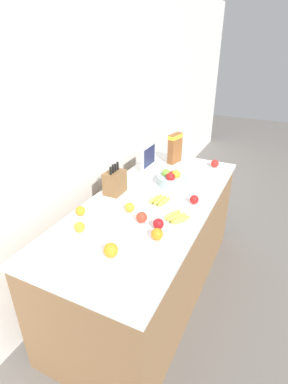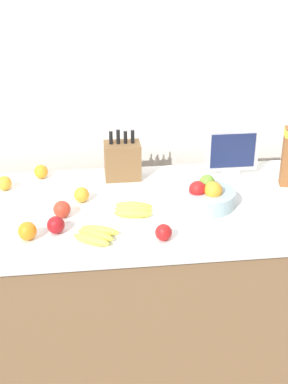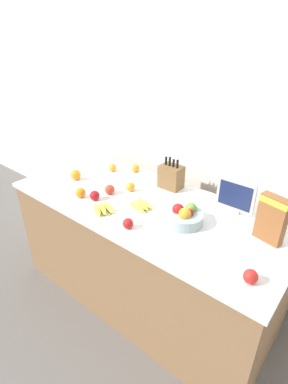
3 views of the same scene
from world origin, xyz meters
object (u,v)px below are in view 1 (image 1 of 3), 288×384
Objects in this scene: knife_block at (115,182)px; apple_near_bananas at (142,217)px; cereal_box at (175,147)px; banana_bunch_right at (160,200)px; banana_bunch_left at (177,217)px; apple_front at (158,224)px; orange_near_bowl at (130,207)px; orange_front_right at (111,250)px; apple_rightmost at (194,199)px; orange_front_left at (157,234)px; orange_mid_right at (80,227)px; orange_by_cereal at (80,211)px; apple_rear at (215,163)px; fruit_bowl at (172,179)px; small_monitor at (148,157)px.

apple_near_bananas is (-0.29, -0.39, -0.06)m from knife_block.
banana_bunch_right is (-0.82, -0.20, -0.14)m from cereal_box.
banana_bunch_left is 2.71× the size of apple_front.
knife_block is 1.58× the size of banana_bunch_right.
orange_near_bowl is at bearing 147.49° from banana_bunch_right.
apple_front is at bearing -151.33° from cereal_box.
orange_near_bowl is 0.51m from orange_front_right.
apple_rightmost is (-0.73, -0.44, -0.13)m from cereal_box.
orange_front_left is 0.88× the size of orange_front_right.
apple_front is 1.04× the size of orange_mid_right.
banana_bunch_right is 2.10× the size of orange_front_right.
orange_mid_right reaches higher than apple_rightmost.
knife_block is at bearing 29.21° from orange_front_right.
orange_by_cereal is (-1.24, 0.23, -0.13)m from cereal_box.
cereal_box reaches higher than apple_rightmost.
apple_rear is 1.06× the size of orange_near_bowl.
apple_rightmost is at bearing -39.06° from orange_mid_right.
apple_rear is 1.55m from orange_mid_right.
orange_front_left is at bearing -165.19° from fruit_bowl.
apple_near_bananas is at bearing 52.21° from orange_front_left.
orange_front_left is 0.38m from orange_near_bowl.
apple_front is at bearing -111.58° from orange_near_bowl.
orange_mid_right is at bearing -178.07° from small_monitor.
knife_block is 0.97× the size of cereal_box.
cereal_box is 4.18× the size of orange_mid_right.
orange_near_bowl is (-0.22, 0.14, 0.02)m from banana_bunch_right.
apple_rear is 1.20m from apple_near_bananas.
orange_mid_right is at bearing -171.96° from cereal_box.
small_monitor is 1.06× the size of fruit_bowl.
banana_bunch_right is 0.67m from orange_mid_right.
orange_front_right is at bearing 163.28° from apple_rightmost.
fruit_bowl is 0.97m from orange_mid_right.
orange_near_bowl is (-0.76, -0.21, -0.10)m from small_monitor.
orange_mid_right is at bearing 68.75° from orange_front_right.
small_monitor is at bearing 53.56° from apple_rightmost.
apple_near_bananas is at bearing 179.58° from banana_bunch_right.
fruit_bowl reaches higher than banana_bunch_left.
orange_near_bowl is (-0.56, 0.11, -0.01)m from fruit_bowl.
apple_near_bananas and orange_front_left have the same top height.
orange_front_left is at bearing 173.52° from banana_bunch_left.
orange_mid_right is at bearing 154.77° from orange_near_bowl.
small_monitor is 1.29m from orange_front_right.
knife_block is at bearing 7.48° from orange_mid_right.
apple_near_bananas is at bearing -157.49° from small_monitor.
banana_bunch_left is at bearing 171.66° from apple_rightmost.
banana_bunch_right is at bearing -173.96° from fruit_bowl.
apple_near_bananas is (0.02, 0.13, 0.00)m from apple_front.
orange_front_right is (-0.12, -0.31, 0.01)m from orange_mid_right.
apple_rear reaches higher than orange_by_cereal.
banana_bunch_left is 2.83× the size of orange_by_cereal.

